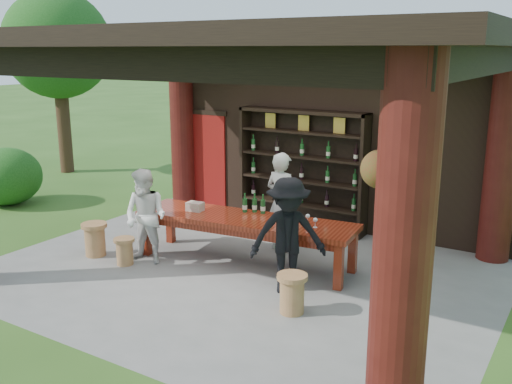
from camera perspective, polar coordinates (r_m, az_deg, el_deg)
The scene contains 14 objects.
ground at distance 8.77m, azimuth -1.38°, elevation -7.85°, with size 90.00×90.00×0.00m, color #2D5119.
pavilion at distance 8.59m, azimuth 0.02°, elevation 6.41°, with size 7.50×6.00×3.60m.
wine_shelf at distance 10.62m, azimuth 4.59°, elevation 2.26°, with size 2.51×0.38×2.21m.
tasting_table at distance 8.86m, azimuth -1.09°, elevation -3.27°, with size 3.57×1.27×0.75m.
stool_near_left at distance 9.17m, azimuth -13.01°, elevation -5.73°, with size 0.33×0.33×0.43m.
stool_near_right at distance 7.36m, azimuth 3.62°, elevation -10.00°, with size 0.39×0.39×0.52m.
stool_far_left at distance 9.66m, azimuth -15.81°, elevation -4.50°, with size 0.42×0.42×0.55m.
host at distance 9.41m, azimuth 2.59°, elevation -1.00°, with size 0.61×0.40×1.66m, color beige.
guest_woman at distance 9.03m, azimuth -10.98°, elevation -2.44°, with size 0.73×0.57×1.50m, color silver.
guest_man at distance 7.81m, azimuth 3.22°, elevation -4.36°, with size 1.05×0.60×1.62m, color black.
table_bottles at distance 9.05m, azimuth -0.19°, elevation -1.11°, with size 0.37×0.16×0.31m.
table_glasses at distance 8.50m, azimuth 4.33°, elevation -2.73°, with size 0.66×0.28×0.15m.
napkin_basket at distance 9.22m, azimuth -6.12°, elevation -1.45°, with size 0.26×0.18×0.14m, color #BF6672.
shrubs at distance 8.22m, azimuth 20.06°, elevation -6.15°, with size 15.22×7.84×1.36m.
Camera 1 is at (4.45, -6.82, 3.27)m, focal length 40.00 mm.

